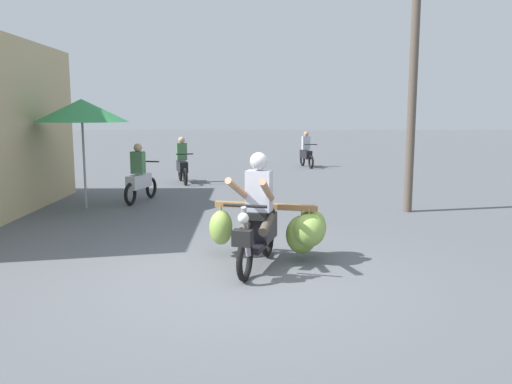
% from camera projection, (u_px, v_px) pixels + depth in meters
% --- Properties ---
extents(ground_plane, '(120.00, 120.00, 0.00)m').
position_uv_depth(ground_plane, '(239.00, 279.00, 6.68)').
color(ground_plane, '#56595E').
extents(motorbike_main_loaded, '(1.80, 1.75, 1.58)m').
position_uv_depth(motorbike_main_loaded, '(274.00, 225.00, 7.40)').
color(motorbike_main_loaded, black).
rests_on(motorbike_main_loaded, ground).
extents(motorbike_distant_ahead_left, '(0.57, 1.60, 1.40)m').
position_uv_depth(motorbike_distant_ahead_left, '(306.00, 153.00, 20.58)').
color(motorbike_distant_ahead_left, black).
rests_on(motorbike_distant_ahead_left, ground).
extents(motorbike_distant_ahead_right, '(0.64, 1.59, 1.40)m').
position_uv_depth(motorbike_distant_ahead_right, '(139.00, 178.00, 12.45)').
color(motorbike_distant_ahead_right, black).
rests_on(motorbike_distant_ahead_right, ground).
extents(motorbike_distant_far_ahead, '(0.63, 1.59, 1.40)m').
position_uv_depth(motorbike_distant_far_ahead, '(182.00, 164.00, 15.92)').
color(motorbike_distant_far_ahead, black).
rests_on(motorbike_distant_far_ahead, ground).
extents(market_umbrella_near_shop, '(2.01, 2.01, 2.41)m').
position_uv_depth(market_umbrella_near_shop, '(82.00, 111.00, 11.36)').
color(market_umbrella_near_shop, '#99999E').
rests_on(market_umbrella_near_shop, ground).
extents(utility_pole, '(0.18, 0.18, 6.44)m').
position_uv_depth(utility_pole, '(414.00, 58.00, 10.82)').
color(utility_pole, brown).
rests_on(utility_pole, ground).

